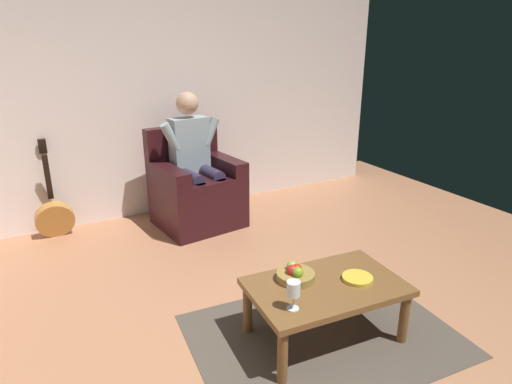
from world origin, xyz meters
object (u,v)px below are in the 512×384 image
object	(u,v)px
person_seated	(195,155)
guitar	(54,216)
decorative_dish	(357,278)
fruit_bowl	(295,274)
coffee_table	(326,292)
armchair	(196,191)
wine_glass_near	(293,290)

from	to	relation	value
person_seated	guitar	distance (m)	1.46
person_seated	decorative_dish	xyz separation A→B (m)	(-0.27, 2.14, -0.33)
guitar	fruit_bowl	world-z (taller)	guitar
decorative_dish	person_seated	bearing A→B (deg)	-82.92
coffee_table	guitar	distance (m)	2.81
coffee_table	guitar	xyz separation A→B (m)	(1.38, -2.44, -0.12)
person_seated	fruit_bowl	bearing A→B (deg)	80.21
armchair	person_seated	xyz separation A→B (m)	(-0.00, 0.01, 0.38)
armchair	guitar	bearing A→B (deg)	-22.30
decorative_dish	coffee_table	bearing A→B (deg)	-14.39
person_seated	wine_glass_near	size ratio (longest dim) A/B	7.67
fruit_bowl	wine_glass_near	bearing A→B (deg)	54.85
person_seated	guitar	xyz separation A→B (m)	(1.31, -0.36, -0.52)
armchair	guitar	world-z (taller)	armchair
person_seated	coffee_table	size ratio (longest dim) A/B	1.35
guitar	decorative_dish	world-z (taller)	guitar
wine_glass_near	person_seated	bearing A→B (deg)	-96.72
wine_glass_near	fruit_bowl	xyz separation A→B (m)	(-0.18, -0.26, -0.08)
armchair	guitar	distance (m)	1.36
armchair	guitar	xyz separation A→B (m)	(1.31, -0.35, -0.14)
coffee_table	armchair	bearing A→B (deg)	-88.22
guitar	wine_glass_near	world-z (taller)	guitar
person_seated	wine_glass_near	bearing A→B (deg)	75.77
armchair	wine_glass_near	distance (m)	2.24
armchair	fruit_bowl	bearing A→B (deg)	80.28
decorative_dish	wine_glass_near	bearing A→B (deg)	7.81
fruit_bowl	guitar	bearing A→B (deg)	-61.83
coffee_table	guitar	world-z (taller)	guitar
coffee_table	decorative_dish	world-z (taller)	decorative_dish
guitar	coffee_table	bearing A→B (deg)	119.40
armchair	person_seated	size ratio (longest dim) A/B	0.74
person_seated	coffee_table	world-z (taller)	person_seated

